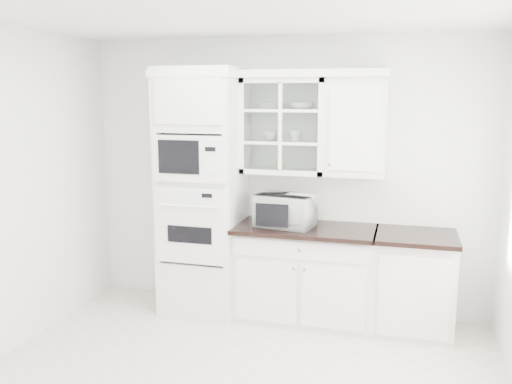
% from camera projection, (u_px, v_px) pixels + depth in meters
% --- Properties ---
extents(room_shell, '(4.00, 3.50, 2.70)m').
position_uv_depth(room_shell, '(247.00, 144.00, 4.07)').
color(room_shell, white).
rests_on(room_shell, ground).
extents(oven_column, '(0.76, 0.68, 2.40)m').
position_uv_depth(oven_column, '(202.00, 193.00, 5.30)').
color(oven_column, white).
rests_on(oven_column, ground).
extents(base_cabinet_run, '(1.32, 0.67, 0.92)m').
position_uv_depth(base_cabinet_run, '(305.00, 273.00, 5.19)').
color(base_cabinet_run, white).
rests_on(base_cabinet_run, ground).
extents(extra_base_cabinet, '(0.72, 0.67, 0.92)m').
position_uv_depth(extra_base_cabinet, '(414.00, 282.00, 4.93)').
color(extra_base_cabinet, white).
rests_on(extra_base_cabinet, ground).
extents(upper_cabinet_glass, '(0.80, 0.33, 0.90)m').
position_uv_depth(upper_cabinet_glass, '(284.00, 126.00, 5.14)').
color(upper_cabinet_glass, white).
rests_on(upper_cabinet_glass, room_shell).
extents(upper_cabinet_solid, '(0.55, 0.33, 0.90)m').
position_uv_depth(upper_cabinet_solid, '(356.00, 127.00, 4.96)').
color(upper_cabinet_solid, white).
rests_on(upper_cabinet_solid, room_shell).
extents(crown_molding, '(2.14, 0.38, 0.07)m').
position_uv_depth(crown_molding, '(273.00, 74.00, 5.06)').
color(crown_molding, white).
rests_on(crown_molding, room_shell).
extents(countertop_microwave, '(0.59, 0.52, 0.30)m').
position_uv_depth(countertop_microwave, '(286.00, 210.00, 5.11)').
color(countertop_microwave, white).
rests_on(countertop_microwave, base_cabinet_run).
extents(bowl_a, '(0.25, 0.25, 0.06)m').
position_uv_depth(bowl_a, '(271.00, 106.00, 5.16)').
color(bowl_a, white).
rests_on(bowl_a, upper_cabinet_glass).
extents(bowl_b, '(0.23, 0.23, 0.06)m').
position_uv_depth(bowl_b, '(302.00, 106.00, 5.08)').
color(bowl_b, white).
rests_on(bowl_b, upper_cabinet_glass).
extents(cup_a, '(0.12, 0.12, 0.09)m').
position_uv_depth(cup_a, '(270.00, 136.00, 5.20)').
color(cup_a, white).
rests_on(cup_a, upper_cabinet_glass).
extents(cup_b, '(0.14, 0.14, 0.10)m').
position_uv_depth(cup_b, '(295.00, 136.00, 5.13)').
color(cup_b, white).
rests_on(cup_b, upper_cabinet_glass).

